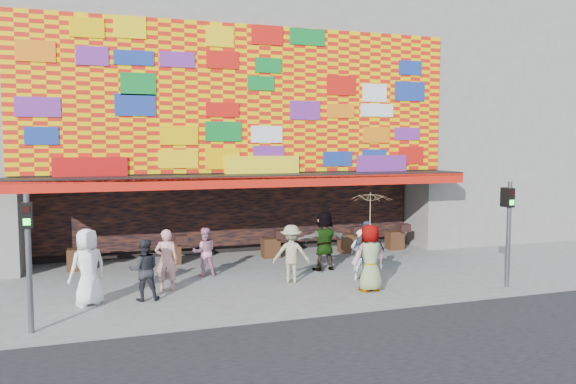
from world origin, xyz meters
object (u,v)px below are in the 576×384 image
at_px(signal_left, 28,247).
at_px(ped_b, 166,260).
at_px(ped_e, 368,251).
at_px(ped_i, 204,252).
at_px(ped_g, 370,258).
at_px(ped_a, 88,267).
at_px(parasol, 371,211).
at_px(ped_h, 360,255).
at_px(signal_right, 509,222).
at_px(ped_f, 324,241).
at_px(ped_d, 291,254).
at_px(ped_c, 144,270).

bearing_deg(signal_left, ped_b, 39.92).
height_order(ped_e, ped_i, ped_e).
distance_m(ped_g, ped_i, 5.16).
height_order(ped_a, parasol, parasol).
distance_m(ped_a, ped_h, 7.67).
relative_size(signal_right, ped_b, 1.75).
bearing_deg(ped_f, ped_h, 105.16).
xyz_separation_m(ped_e, parasol, (-0.44, -1.03, 1.31)).
relative_size(signal_right, parasol, 1.51).
relative_size(ped_d, ped_e, 0.94).
distance_m(signal_right, ped_b, 9.66).
bearing_deg(ped_d, ped_e, -177.47).
bearing_deg(ped_i, ped_f, 176.30).
xyz_separation_m(ped_g, ped_h, (0.31, 1.28, -0.17)).
height_order(ped_e, parasol, parasol).
height_order(ped_h, parasol, parasol).
relative_size(signal_left, ped_e, 1.66).
bearing_deg(ped_c, signal_left, 39.50).
relative_size(signal_left, ped_f, 1.58).
height_order(signal_left, signal_right, same).
bearing_deg(ped_h, ped_c, 12.23).
relative_size(signal_right, ped_g, 1.62).
bearing_deg(ped_f, signal_left, 20.29).
bearing_deg(signal_right, ped_a, 170.94).
relative_size(signal_right, ped_c, 1.86).
distance_m(signal_left, ped_g, 8.57).
relative_size(ped_g, ped_h, 1.22).
relative_size(ped_b, ped_f, 0.91).
relative_size(signal_right, ped_f, 1.58).
relative_size(ped_b, ped_d, 1.01).
bearing_deg(ped_b, ped_d, -170.94).
relative_size(ped_d, ped_i, 1.13).
bearing_deg(parasol, ped_g, 90.00).
distance_m(ped_b, ped_d, 3.59).
bearing_deg(ped_a, signal_right, 141.99).
bearing_deg(ped_d, ped_h, -171.83).
relative_size(ped_b, ped_e, 0.95).
bearing_deg(ped_b, ped_g, 173.21).
bearing_deg(parasol, ped_b, 160.96).
relative_size(ped_c, ped_f, 0.85).
relative_size(ped_b, ped_g, 0.93).
height_order(signal_right, ped_f, signal_right).
height_order(signal_right, ped_c, signal_right).
xyz_separation_m(signal_right, parasol, (-3.92, 0.81, 0.36)).
distance_m(signal_left, ped_h, 9.10).
bearing_deg(ped_g, parasol, 85.69).
xyz_separation_m(ped_c, ped_e, (6.42, -0.01, 0.10)).
distance_m(ped_c, ped_d, 4.28).
height_order(ped_d, ped_i, ped_d).
bearing_deg(ped_h, ped_d, 0.08).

